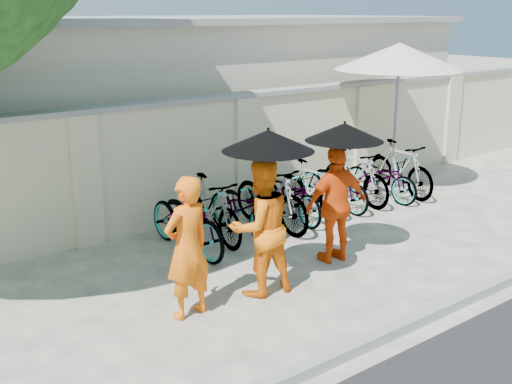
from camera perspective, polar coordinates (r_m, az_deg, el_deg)
ground at (r=8.23m, az=0.89°, el=-9.07°), size 80.00×80.00×0.00m
kerb at (r=7.11m, az=9.77°, el=-13.07°), size 40.00×0.16×0.12m
compound_wall at (r=10.93m, az=-5.55°, el=2.74°), size 20.00×0.30×2.00m
building_behind at (r=14.56m, az=-10.43°, el=8.25°), size 14.00×6.00×3.20m
monk_left at (r=7.42m, az=-6.13°, el=-4.93°), size 0.66×0.48×1.70m
monk_center at (r=7.96m, az=0.40°, el=-3.15°), size 0.93×0.76×1.75m
parasol_center at (r=7.64m, az=1.09°, el=4.60°), size 1.12×1.12×1.11m
monk_right at (r=9.08m, az=7.17°, el=-1.10°), size 1.04×0.56×1.68m
parasol_right at (r=8.79m, az=7.87°, el=5.30°), size 1.08×1.08×1.05m
patio_umbrella at (r=12.52m, az=12.61°, el=11.54°), size 3.20×3.20×2.88m
bike_0 at (r=9.51m, az=-6.14°, el=-2.46°), size 0.68×1.89×0.99m
bike_1 at (r=9.91m, az=-3.97°, el=-1.53°), size 0.58×1.73×1.03m
bike_2 at (r=10.19m, az=-1.32°, el=-1.34°), size 0.72×1.77×0.91m
bike_3 at (r=10.42m, az=1.33°, el=-0.43°), size 0.54×1.82×1.09m
bike_4 at (r=10.90m, az=3.01°, el=-0.24°), size 0.70×1.74×0.90m
bike_5 at (r=11.26m, az=5.01°, el=0.38°), size 0.54×1.60×0.95m
bike_6 at (r=11.63m, az=6.95°, el=0.72°), size 0.60×1.72×0.90m
bike_7 at (r=11.98m, az=8.84°, el=1.42°), size 0.57×1.74×1.03m
bike_8 at (r=12.31m, az=11.02°, el=1.28°), size 0.71×1.68×0.86m
bike_9 at (r=12.68m, az=12.70°, el=2.06°), size 0.69×1.80×1.05m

